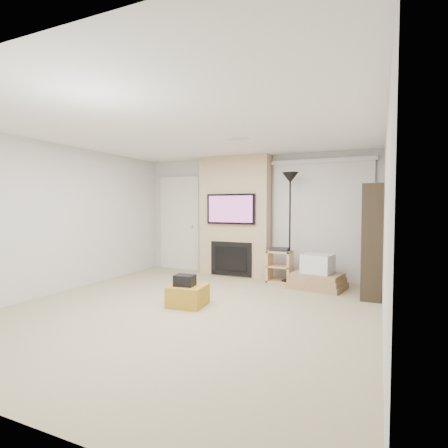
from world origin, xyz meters
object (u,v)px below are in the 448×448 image
at_px(av_stand, 280,264).
at_px(bookshelf, 372,241).
at_px(floor_lamp, 290,196).
at_px(box_stack, 318,275).
at_px(ottoman, 188,295).

height_order(av_stand, bookshelf, bookshelf).
height_order(floor_lamp, box_stack, floor_lamp).
bearing_deg(bookshelf, av_stand, 163.83).
xyz_separation_m(ottoman, bookshelf, (2.43, 1.67, 0.75)).
relative_size(av_stand, box_stack, 0.65).
xyz_separation_m(av_stand, bookshelf, (1.64, -0.48, 0.55)).
xyz_separation_m(floor_lamp, box_stack, (0.57, -0.26, -1.42)).
bearing_deg(av_stand, floor_lamp, 0.84).
distance_m(av_stand, bookshelf, 1.80).
xyz_separation_m(ottoman, av_stand, (0.79, 2.14, 0.20)).
relative_size(ottoman, box_stack, 0.49).
relative_size(ottoman, floor_lamp, 0.24).
relative_size(box_stack, bookshelf, 0.56).
bearing_deg(ottoman, floor_lamp, 65.38).
bearing_deg(box_stack, ottoman, -129.35).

